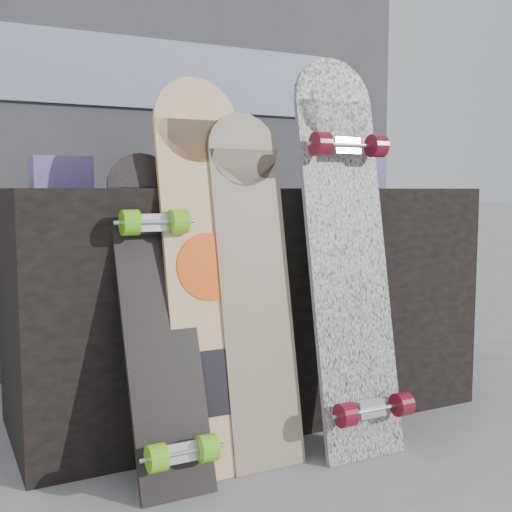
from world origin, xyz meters
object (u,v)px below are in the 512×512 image
vendor_table (247,301)px  longboard_geisha (207,261)px  longboard_celtic (254,276)px  skateboard_dark (160,313)px  longboard_cascadia (348,246)px

vendor_table → longboard_geisha: longboard_geisha is taller
vendor_table → longboard_celtic: longboard_celtic is taller
longboard_celtic → skateboard_dark: size_ratio=1.14×
vendor_table → longboard_cascadia: 0.50m
longboard_geisha → vendor_table: bearing=49.8°
vendor_table → longboard_celtic: size_ratio=1.56×
skateboard_dark → longboard_geisha: bearing=12.8°
vendor_table → longboard_celtic: bearing=-113.1°
vendor_table → longboard_geisha: 0.50m
vendor_table → skateboard_dark: size_ratio=1.77×
longboard_celtic → longboard_cascadia: bearing=-12.1°
longboard_celtic → longboard_cascadia: longboard_cascadia is taller
skateboard_dark → longboard_cascadia: bearing=-4.5°
skateboard_dark → longboard_celtic: bearing=3.3°
vendor_table → longboard_cascadia: size_ratio=1.33×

